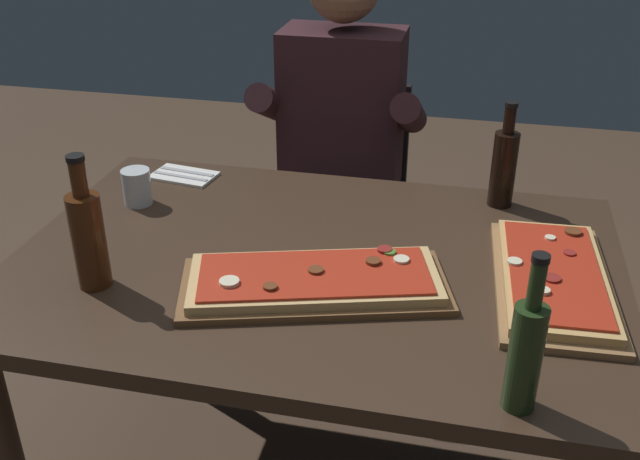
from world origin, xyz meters
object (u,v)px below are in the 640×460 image
(pizza_rectangular_left, at_px, (553,279))
(seated_diner, at_px, (339,142))
(oil_bottle_amber, at_px, (88,236))
(vinegar_bottle_green, at_px, (504,165))
(wine_bottle_dark, at_px, (526,351))
(diner_chair, at_px, (345,199))
(tumbler_near_camera, at_px, (137,187))
(pizza_rectangular_front, at_px, (314,281))
(dining_table, at_px, (315,293))

(pizza_rectangular_left, distance_m, seated_diner, 0.97)
(pizza_rectangular_left, bearing_deg, oil_bottle_amber, -167.91)
(oil_bottle_amber, height_order, vinegar_bottle_green, oil_bottle_amber)
(wine_bottle_dark, bearing_deg, diner_chair, 113.28)
(diner_chair, xyz_separation_m, seated_diner, (0.00, -0.12, 0.26))
(oil_bottle_amber, xyz_separation_m, seated_diner, (0.35, 0.95, -0.12))
(wine_bottle_dark, bearing_deg, oil_bottle_amber, 167.61)
(pizza_rectangular_left, xyz_separation_m, tumbler_near_camera, (-1.06, 0.19, 0.03))
(oil_bottle_amber, distance_m, seated_diner, 1.02)
(pizza_rectangular_front, height_order, vinegar_bottle_green, vinegar_bottle_green)
(dining_table, distance_m, diner_chair, 0.87)
(tumbler_near_camera, bearing_deg, seated_diner, 51.81)
(pizza_rectangular_front, relative_size, tumbler_near_camera, 6.47)
(dining_table, relative_size, wine_bottle_dark, 4.70)
(pizza_rectangular_left, bearing_deg, seated_diner, 130.07)
(tumbler_near_camera, bearing_deg, pizza_rectangular_front, -29.26)
(dining_table, height_order, vinegar_bottle_green, vinegar_bottle_green)
(oil_bottle_amber, bearing_deg, wine_bottle_dark, -12.39)
(dining_table, relative_size, tumbler_near_camera, 14.61)
(tumbler_near_camera, bearing_deg, oil_bottle_amber, -77.95)
(dining_table, xyz_separation_m, pizza_rectangular_front, (0.03, -0.13, 0.11))
(wine_bottle_dark, height_order, vinegar_bottle_green, wine_bottle_dark)
(pizza_rectangular_front, height_order, pizza_rectangular_left, same)
(oil_bottle_amber, distance_m, diner_chair, 1.18)
(diner_chair, bearing_deg, seated_diner, -90.00)
(vinegar_bottle_green, distance_m, diner_chair, 0.78)
(oil_bottle_amber, height_order, tumbler_near_camera, oil_bottle_amber)
(dining_table, xyz_separation_m, diner_chair, (-0.09, 0.86, -0.16))
(oil_bottle_amber, distance_m, tumbler_near_camera, 0.41)
(pizza_rectangular_front, xyz_separation_m, tumbler_near_camera, (-0.56, 0.31, 0.03))
(pizza_rectangular_front, height_order, oil_bottle_amber, oil_bottle_amber)
(pizza_rectangular_left, bearing_deg, diner_chair, 125.90)
(seated_diner, bearing_deg, diner_chair, 90.00)
(tumbler_near_camera, distance_m, diner_chair, 0.85)
(wine_bottle_dark, relative_size, tumbler_near_camera, 3.11)
(wine_bottle_dark, bearing_deg, pizza_rectangular_front, 146.35)
(dining_table, height_order, pizza_rectangular_left, pizza_rectangular_left)
(pizza_rectangular_front, distance_m, pizza_rectangular_left, 0.52)
(pizza_rectangular_left, height_order, vinegar_bottle_green, vinegar_bottle_green)
(dining_table, relative_size, seated_diner, 1.05)
(tumbler_near_camera, height_order, diner_chair, diner_chair)
(wine_bottle_dark, distance_m, oil_bottle_amber, 0.91)
(pizza_rectangular_front, xyz_separation_m, pizza_rectangular_left, (0.50, 0.12, -0.00))
(pizza_rectangular_left, bearing_deg, pizza_rectangular_front, -166.25)
(vinegar_bottle_green, xyz_separation_m, diner_chair, (-0.51, 0.46, -0.37))
(tumbler_near_camera, relative_size, diner_chair, 0.11)
(dining_table, bearing_deg, seated_diner, 97.20)
(wine_bottle_dark, bearing_deg, pizza_rectangular_left, 79.02)
(vinegar_bottle_green, bearing_deg, pizza_rectangular_left, -73.51)
(pizza_rectangular_left, xyz_separation_m, seated_diner, (-0.62, 0.74, -0.02))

